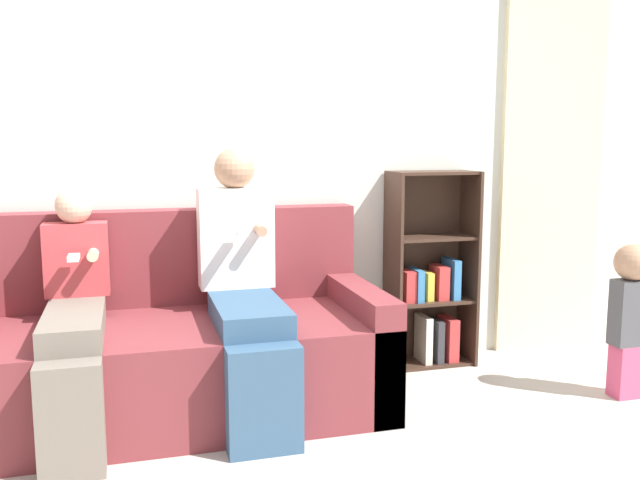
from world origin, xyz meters
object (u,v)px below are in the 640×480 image
(adult_seated, at_px, (245,281))
(bookshelf, at_px, (430,284))
(couch, at_px, (174,350))
(child_seated, at_px, (74,315))
(toddler_standing, at_px, (630,309))

(adult_seated, height_order, bookshelf, adult_seated)
(couch, relative_size, child_seated, 1.83)
(toddler_standing, relative_size, bookshelf, 0.70)
(child_seated, distance_m, bookshelf, 2.03)
(child_seated, bearing_deg, bookshelf, 14.40)
(couch, xyz_separation_m, adult_seated, (0.34, -0.10, 0.35))
(adult_seated, xyz_separation_m, child_seated, (-0.78, -0.06, -0.10))
(child_seated, height_order, toddler_standing, child_seated)
(adult_seated, bearing_deg, toddler_standing, -10.12)
(couch, height_order, adult_seated, adult_seated)
(couch, xyz_separation_m, toddler_standing, (2.27, -0.45, 0.16))
(toddler_standing, bearing_deg, child_seated, 173.89)
(couch, distance_m, toddler_standing, 2.32)
(adult_seated, relative_size, child_seated, 1.17)
(child_seated, distance_m, toddler_standing, 2.73)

